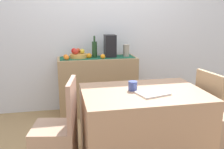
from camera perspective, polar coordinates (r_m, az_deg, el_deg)
The scene contains 21 objects.
ground_plane at distance 3.14m, azimuth 2.00°, elevation -14.72°, with size 6.40×6.40×0.02m, color #9F7F53.
room_wall_rear at distance 3.92m, azimuth -1.94°, elevation 11.79°, with size 6.40×0.06×2.70m, color silver.
sideboard_console at distance 3.79m, azimuth -3.26°, elevation -2.50°, with size 1.14×0.42×0.85m, color tan.
table_runner at distance 3.69m, azimuth -3.35°, elevation 3.88°, with size 1.07×0.32×0.01m, color #18533A.
fruit_bowl at distance 3.66m, azimuth -7.57°, elevation 4.20°, with size 0.25×0.25×0.06m, color gold.
apple_center at distance 3.61m, azimuth -8.19°, elevation 5.13°, with size 0.08×0.08×0.08m, color red.
apple_rear at distance 3.66m, azimuth -6.74°, elevation 5.24°, with size 0.07×0.07×0.07m, color gold.
apple_right at distance 3.72m, azimuth -7.63°, elevation 5.36°, with size 0.07×0.07×0.07m, color #B4391C.
apple_left at distance 3.68m, azimuth -8.58°, elevation 5.31°, with size 0.08×0.08×0.08m, color red.
wine_bottle at distance 3.67m, azimuth -3.97°, elevation 5.72°, with size 0.07×0.07×0.32m.
coffee_maker at distance 3.70m, azimuth -0.45°, elevation 6.44°, with size 0.16×0.18×0.33m, color black.
ceramic_vase at distance 3.76m, azimuth 3.22°, elevation 5.40°, with size 0.09×0.09×0.18m, color #A39784.
orange_loose_near_bowl at distance 3.54m, azimuth -10.22°, elevation 3.79°, with size 0.07×0.07×0.07m, color orange.
orange_loose_end at distance 3.62m, azimuth -10.39°, elevation 3.97°, with size 0.07×0.07×0.07m, color orange.
orange_loose_mid at distance 3.58m, azimuth -2.08°, elevation 4.09°, with size 0.07×0.07×0.07m, color orange.
orange_loose_far at distance 3.63m, azimuth -5.18°, elevation 4.23°, with size 0.07×0.07×0.07m, color orange.
dining_table at distance 2.63m, azimuth 6.90°, elevation -11.47°, with size 1.20×0.84×0.74m, color tan.
open_book at distance 2.43m, azimuth 9.17°, elevation -4.18°, with size 0.28×0.21×0.02m, color white.
coffee_cup at distance 2.50m, azimuth 4.70°, elevation -2.58°, with size 0.09×0.09×0.09m, color #394A91.
chair_near_window at distance 2.56m, azimuth -12.46°, elevation -15.08°, with size 0.47×0.47×0.90m.
chair_by_corner at distance 3.04m, azimuth 22.76°, elevation -11.07°, with size 0.45×0.45×0.90m.
Camera 1 is at (-0.65, -2.68, 1.50)m, focal length 40.49 mm.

